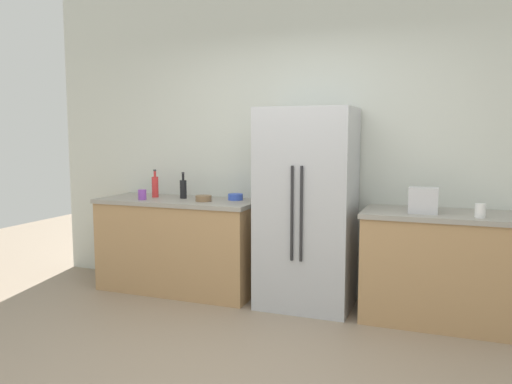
{
  "coord_description": "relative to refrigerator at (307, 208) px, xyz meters",
  "views": [
    {
      "loc": [
        1.22,
        -2.65,
        1.52
      ],
      "look_at": [
        0.04,
        0.48,
        1.14
      ],
      "focal_mm": 35.19,
      "sensor_mm": 36.0,
      "label": 1
    }
  ],
  "objects": [
    {
      "name": "counter_right",
      "position": [
        1.12,
        0.01,
        -0.43
      ],
      "size": [
        1.24,
        0.65,
        0.91
      ],
      "color": "tan",
      "rests_on": "ground_plane"
    },
    {
      "name": "refrigerator",
      "position": [
        0.0,
        0.0,
        0.0
      ],
      "size": [
        0.81,
        0.64,
        1.76
      ],
      "color": "#B2B5BA",
      "rests_on": "ground_plane"
    },
    {
      "name": "bowl_b",
      "position": [
        -0.74,
        0.14,
        0.05
      ],
      "size": [
        0.14,
        0.14,
        0.06
      ],
      "primitive_type": "cylinder",
      "color": "blue",
      "rests_on": "counter_left"
    },
    {
      "name": "kitchen_back_panel",
      "position": [
        -0.09,
        0.38,
        0.63
      ],
      "size": [
        5.58,
        0.1,
        3.02
      ],
      "primitive_type": "cube",
      "color": "silver",
      "rests_on": "ground_plane"
    },
    {
      "name": "counter_left",
      "position": [
        -1.29,
        0.01,
        -0.43
      ],
      "size": [
        1.58,
        0.65,
        0.91
      ],
      "color": "tan",
      "rests_on": "ground_plane"
    },
    {
      "name": "cup_b",
      "position": [
        1.39,
        -0.18,
        0.08
      ],
      "size": [
        0.08,
        0.08,
        0.11
      ],
      "primitive_type": "cylinder",
      "color": "white",
      "rests_on": "counter_right"
    },
    {
      "name": "cup_a",
      "position": [
        -1.59,
        -0.16,
        0.07
      ],
      "size": [
        0.08,
        0.08,
        0.1
      ],
      "primitive_type": "cylinder",
      "color": "purple",
      "rests_on": "counter_left"
    },
    {
      "name": "toaster",
      "position": [
        0.98,
        -0.09,
        0.13
      ],
      "size": [
        0.22,
        0.15,
        0.21
      ],
      "primitive_type": "cube",
      "color": "silver",
      "rests_on": "counter_right"
    },
    {
      "name": "bottle_a",
      "position": [
        -1.58,
        0.05,
        0.13
      ],
      "size": [
        0.07,
        0.07,
        0.28
      ],
      "color": "red",
      "rests_on": "counter_left"
    },
    {
      "name": "bottle_b",
      "position": [
        -1.27,
        0.07,
        0.12
      ],
      "size": [
        0.07,
        0.07,
        0.26
      ],
      "color": "black",
      "rests_on": "counter_left"
    },
    {
      "name": "bowl_a",
      "position": [
        -0.99,
        -0.05,
        0.05
      ],
      "size": [
        0.15,
        0.15,
        0.05
      ],
      "primitive_type": "cylinder",
      "color": "brown",
      "rests_on": "counter_left"
    }
  ]
}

